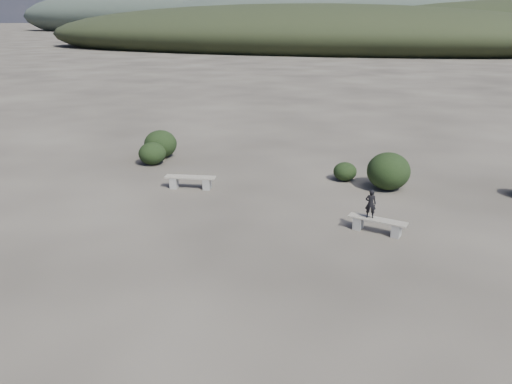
% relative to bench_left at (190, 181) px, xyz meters
% --- Properties ---
extents(ground, '(1200.00, 1200.00, 0.00)m').
position_rel_bench_left_xyz_m(ground, '(3.37, -6.02, -0.28)').
color(ground, '#302B25').
rests_on(ground, ground).
extents(bench_left, '(1.88, 0.79, 0.46)m').
position_rel_bench_left_xyz_m(bench_left, '(0.00, 0.00, 0.00)').
color(bench_left, slate).
rests_on(bench_left, ground).
extents(bench_right, '(1.72, 0.62, 0.42)m').
position_rel_bench_left_xyz_m(bench_right, '(6.90, -1.72, -0.02)').
color(bench_right, slate).
rests_on(bench_right, ground).
extents(seated_person, '(0.34, 0.25, 0.86)m').
position_rel_bench_left_xyz_m(seated_person, '(6.67, -1.68, 0.57)').
color(seated_person, black).
rests_on(seated_person, bench_right).
extents(shrub_a, '(1.15, 1.15, 0.94)m').
position_rel_bench_left_xyz_m(shrub_a, '(-2.99, 2.33, 0.19)').
color(shrub_a, black).
rests_on(shrub_a, ground).
extents(shrub_c, '(0.89, 0.89, 0.71)m').
position_rel_bench_left_xyz_m(shrub_c, '(5.11, 2.89, 0.08)').
color(shrub_c, black).
rests_on(shrub_c, ground).
extents(shrub_d, '(1.55, 1.55, 1.35)m').
position_rel_bench_left_xyz_m(shrub_d, '(6.75, 2.42, 0.40)').
color(shrub_d, black).
rests_on(shrub_d, ground).
extents(shrub_f, '(1.44, 1.44, 1.22)m').
position_rel_bench_left_xyz_m(shrub_f, '(-3.24, 3.45, 0.33)').
color(shrub_f, black).
rests_on(shrub_f, ground).
extents(mountain_ridges, '(500.00, 400.00, 56.00)m').
position_rel_bench_left_xyz_m(mountain_ridges, '(-4.11, 333.04, 10.56)').
color(mountain_ridges, black).
rests_on(mountain_ridges, ground).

